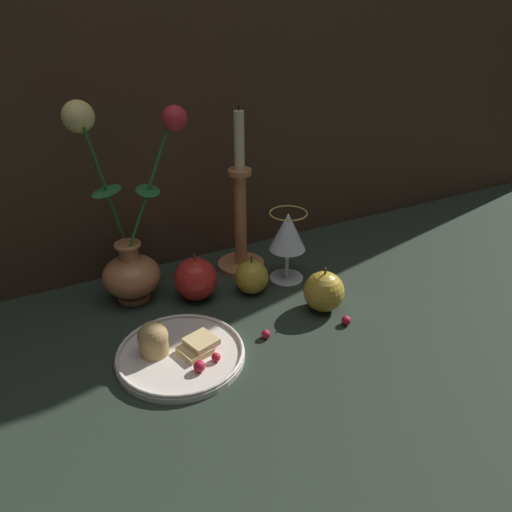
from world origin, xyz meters
The scene contains 11 objects.
ground_plane centered at (0.00, 0.00, 0.00)m, with size 2.40×2.40×0.00m, color #232D23.
vase centered at (-0.17, 0.13, 0.11)m, with size 0.19×0.11×0.37m.
plate_with_pastries centered at (-0.16, -0.08, 0.01)m, with size 0.21×0.21×0.07m.
wine_glass centered at (0.12, 0.06, 0.10)m, with size 0.07×0.07×0.15m.
candlestick centered at (0.06, 0.14, 0.11)m, with size 0.10×0.10×0.34m.
apple_beside_vase centered at (0.13, -0.07, 0.04)m, with size 0.07×0.07×0.09m.
apple_near_glass centered at (0.04, 0.04, 0.03)m, with size 0.07×0.07×0.08m.
apple_at_table_edge centered at (-0.06, 0.07, 0.04)m, with size 0.08×0.08×0.09m.
berry_near_plate centered at (0.18, -0.02, 0.01)m, with size 0.02×0.02×0.02m, color #AD192D.
berry_front_center centered at (-0.01, -0.10, 0.01)m, with size 0.02×0.02×0.02m, color #AD192D.
berry_by_glass_stem centered at (0.14, -0.13, 0.01)m, with size 0.02×0.02×0.02m, color #AD192D.
Camera 1 is at (-0.33, -0.69, 0.52)m, focal length 35.00 mm.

